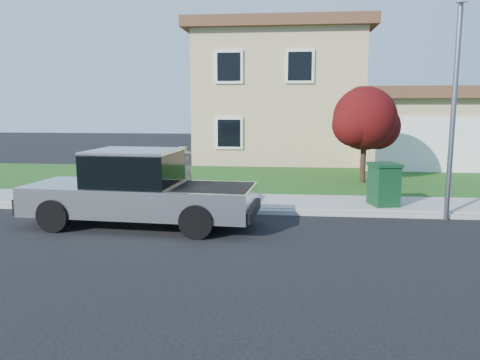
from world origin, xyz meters
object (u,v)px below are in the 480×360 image
(pickup_truck, at_px, (139,191))
(trash_bin, at_px, (384,184))
(woman, at_px, (183,183))
(ornamental_tree, at_px, (366,122))
(street_lamp, at_px, (455,97))

(pickup_truck, height_order, trash_bin, pickup_truck)
(woman, distance_m, ornamental_tree, 7.69)
(pickup_truck, xyz_separation_m, woman, (0.77, 1.23, -0.00))
(pickup_truck, bearing_deg, trash_bin, 24.09)
(ornamental_tree, relative_size, street_lamp, 0.64)
(pickup_truck, relative_size, street_lamp, 1.05)
(pickup_truck, bearing_deg, woman, 61.67)
(pickup_truck, distance_m, trash_bin, 6.48)
(woman, xyz_separation_m, ornamental_tree, (5.43, 5.25, 1.44))
(woman, xyz_separation_m, trash_bin, (5.30, 1.02, -0.11))
(woman, bearing_deg, pickup_truck, 38.01)
(ornamental_tree, bearing_deg, woman, -135.94)
(pickup_truck, distance_m, ornamental_tree, 9.08)
(trash_bin, bearing_deg, woman, 176.64)
(pickup_truck, relative_size, trash_bin, 4.86)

